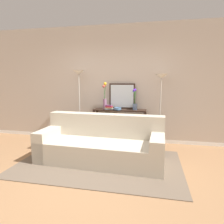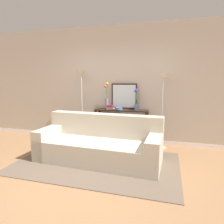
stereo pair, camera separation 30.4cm
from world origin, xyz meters
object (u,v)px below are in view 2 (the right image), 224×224
console_table (121,120)px  floor_lamp_left (81,86)px  floor_lamp_right (163,90)px  vase_short_flowers (136,102)px  fruit_bowl (119,109)px  book_stack (111,108)px  book_row_under_console (106,140)px  wall_mirror (124,96)px  vase_tall_flowers (107,98)px  couch (100,145)px

console_table → floor_lamp_left: bearing=-175.2°
console_table → floor_lamp_right: bearing=-5.1°
floor_lamp_left → vase_short_flowers: size_ratio=3.54×
fruit_bowl → book_stack: size_ratio=0.82×
floor_lamp_right → floor_lamp_left: bearing=180.0°
console_table → book_stack: bearing=-161.0°
vase_short_flowers → fruit_bowl: (-0.40, -0.09, -0.16)m
book_row_under_console → vase_short_flowers: bearing=-0.7°
console_table → wall_mirror: (0.03, 0.13, 0.59)m
console_table → book_row_under_console: console_table is taller
vase_short_flowers → book_row_under_console: (-0.75, 0.01, -0.99)m
vase_short_flowers → book_stack: 0.64m
wall_mirror → fruit_bowl: bearing=-106.4°
console_table → book_stack: 0.42m
book_row_under_console → floor_lamp_right: bearing=-3.6°
fruit_bowl → book_stack: (-0.21, 0.01, 0.02)m
floor_lamp_left → fruit_bowl: (0.97, -0.01, -0.52)m
floor_lamp_left → wall_mirror: 1.09m
wall_mirror → book_stack: (-0.28, -0.22, -0.26)m
vase_tall_flowers → book_row_under_console: 1.06m
couch → vase_tall_flowers: size_ratio=3.67×
book_row_under_console → book_stack: bearing=-31.9°
floor_lamp_right → vase_tall_flowers: (-1.33, 0.07, -0.21)m
wall_mirror → book_stack: 0.45m
vase_tall_flowers → fruit_bowl: 0.42m
couch → wall_mirror: 1.55m
floor_lamp_right → book_stack: (-1.21, -0.00, -0.43)m
couch → floor_lamp_right: (1.12, 1.05, 1.02)m
couch → vase_tall_flowers: (-0.21, 1.13, 0.81)m
fruit_bowl → book_stack: 0.22m
fruit_bowl → floor_lamp_left: bearing=179.3°
console_table → vase_tall_flowers: size_ratio=1.95×
console_table → wall_mirror: 0.60m
couch → vase_tall_flowers: vase_tall_flowers is taller
couch → console_table: size_ratio=1.88×
console_table → book_stack: size_ratio=6.06×
console_table → floor_lamp_left: floor_lamp_left is taller
console_table → book_stack: book_stack is taller
floor_lamp_left → vase_short_flowers: bearing=3.1°
couch → fruit_bowl: fruit_bowl is taller
console_table → wall_mirror: bearing=76.2°
couch → floor_lamp_right: size_ratio=1.42×
floor_lamp_left → wall_mirror: floor_lamp_left is taller
console_table → floor_lamp_right: (0.96, -0.08, 0.75)m
couch → book_row_under_console: size_ratio=8.56×
console_table → fruit_bowl: fruit_bowl is taller
vase_tall_flowers → vase_short_flowers: (0.74, 0.00, -0.07)m
console_table → vase_tall_flowers: 0.66m
vase_short_flowers → floor_lamp_right: bearing=-7.3°
wall_mirror → couch: bearing=-98.9°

